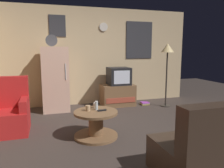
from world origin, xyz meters
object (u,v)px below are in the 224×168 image
object	(u,v)px
coffee_table	(96,124)
remote_control	(102,110)
tv_stand	(118,95)
book_stack	(145,103)
armchair	(8,113)
fridge	(55,79)
standing_lamp	(167,53)
mug_ceramic_white	(96,105)
wine_glass	(96,106)
mug_ceramic_tan	(88,108)
crt_tv	(119,76)

from	to	relation	value
coffee_table	remote_control	size ratio (longest dim) A/B	4.80
tv_stand	coffee_table	xyz separation A→B (m)	(-1.00, -1.87, -0.05)
book_stack	tv_stand	bearing A→B (deg)	168.73
armchair	fridge	bearing A→B (deg)	54.26
standing_lamp	mug_ceramic_white	size ratio (longest dim) A/B	17.67
wine_glass	remote_control	bearing A→B (deg)	-50.70
mug_ceramic_tan	remote_control	size ratio (longest dim) A/B	0.60
mug_ceramic_white	wine_glass	bearing A→B (deg)	-96.56
tv_stand	coffee_table	size ratio (longest dim) A/B	1.17
tv_stand	book_stack	bearing A→B (deg)	-11.27
mug_ceramic_white	armchair	size ratio (longest dim) A/B	0.09
wine_glass	coffee_table	bearing A→B (deg)	-109.88
crt_tv	mug_ceramic_tan	bearing A→B (deg)	-122.24
tv_stand	wine_glass	size ratio (longest dim) A/B	5.60
mug_ceramic_tan	tv_stand	bearing A→B (deg)	58.36
coffee_table	wine_glass	xyz separation A→B (m)	(0.03, 0.08, 0.29)
remote_control	wine_glass	bearing A→B (deg)	120.78
coffee_table	crt_tv	bearing A→B (deg)	61.32
standing_lamp	mug_ceramic_tan	size ratio (longest dim) A/B	17.67
crt_tv	wine_glass	xyz separation A→B (m)	(-0.99, -1.79, -0.25)
remote_control	armchair	world-z (taller)	armchair
mug_ceramic_white	tv_stand	bearing A→B (deg)	60.17
mug_ceramic_white	remote_control	world-z (taller)	mug_ceramic_white
fridge	standing_lamp	bearing A→B (deg)	-8.91
wine_glass	crt_tv	bearing A→B (deg)	60.98
standing_lamp	armchair	world-z (taller)	standing_lamp
standing_lamp	mug_ceramic_white	xyz separation A→B (m)	(-2.10, -1.23, -0.87)
coffee_table	armchair	distance (m)	1.57
tv_stand	mug_ceramic_tan	bearing A→B (deg)	-121.64
crt_tv	mug_ceramic_white	xyz separation A→B (m)	(-0.98, -1.66, -0.28)
standing_lamp	coffee_table	world-z (taller)	standing_lamp
fridge	armchair	size ratio (longest dim) A/B	1.84
tv_stand	crt_tv	bearing A→B (deg)	-2.13
tv_stand	standing_lamp	world-z (taller)	standing_lamp
coffee_table	wine_glass	bearing A→B (deg)	70.12
tv_stand	mug_ceramic_white	bearing A→B (deg)	-119.83
mug_ceramic_tan	remote_control	xyz separation A→B (m)	(0.22, -0.07, -0.03)
mug_ceramic_tan	remote_control	world-z (taller)	mug_ceramic_tan
fridge	book_stack	distance (m)	2.38
coffee_table	remote_control	xyz separation A→B (m)	(0.10, -0.01, 0.23)
wine_glass	mug_ceramic_tan	bearing A→B (deg)	-174.58
crt_tv	mug_ceramic_tan	size ratio (longest dim) A/B	6.00
remote_control	armchair	bearing A→B (deg)	147.61
crt_tv	armchair	distance (m)	2.75
standing_lamp	coffee_table	size ratio (longest dim) A/B	2.21
fridge	standing_lamp	distance (m)	2.80
crt_tv	armchair	bearing A→B (deg)	-153.62
tv_stand	armchair	bearing A→B (deg)	-153.36
fridge	armchair	world-z (taller)	fridge
coffee_table	wine_glass	distance (m)	0.31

